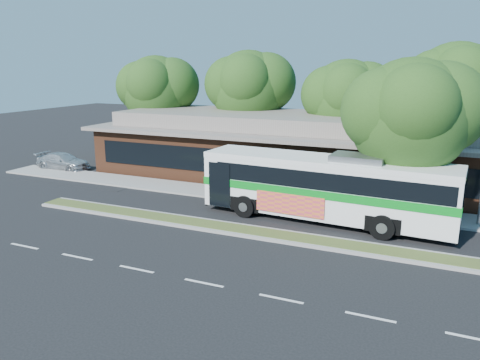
% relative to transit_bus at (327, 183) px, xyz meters
% --- Properties ---
extents(ground, '(120.00, 120.00, 0.00)m').
position_rel_transit_bus_xyz_m(ground, '(-2.40, -3.79, -2.00)').
color(ground, black).
rests_on(ground, ground).
extents(median_strip, '(26.00, 1.10, 0.15)m').
position_rel_transit_bus_xyz_m(median_strip, '(-2.40, -3.19, -1.93)').
color(median_strip, '#425624').
rests_on(median_strip, ground).
extents(sidewalk, '(44.00, 2.60, 0.12)m').
position_rel_transit_bus_xyz_m(sidewalk, '(-2.40, 2.61, -1.94)').
color(sidewalk, gray).
rests_on(sidewalk, ground).
extents(parking_lot, '(14.00, 12.00, 0.01)m').
position_rel_transit_bus_xyz_m(parking_lot, '(-20.40, 6.21, -2.00)').
color(parking_lot, black).
rests_on(parking_lot, ground).
extents(plaza_building, '(33.20, 11.20, 4.45)m').
position_rel_transit_bus_xyz_m(plaza_building, '(-2.40, 9.20, 0.13)').
color(plaza_building, brown).
rests_on(plaza_building, ground).
extents(tree_bg_a, '(6.47, 5.80, 8.63)m').
position_rel_transit_bus_xyz_m(tree_bg_a, '(-16.98, 11.35, 3.87)').
color(tree_bg_a, black).
rests_on(tree_bg_a, ground).
extents(tree_bg_b, '(6.69, 6.00, 9.00)m').
position_rel_transit_bus_xyz_m(tree_bg_b, '(-8.96, 12.35, 4.14)').
color(tree_bg_b, black).
rests_on(tree_bg_b, ground).
extents(tree_bg_c, '(6.24, 5.60, 8.26)m').
position_rel_transit_bus_xyz_m(tree_bg_c, '(-0.99, 11.34, 3.59)').
color(tree_bg_c, black).
rests_on(tree_bg_c, ground).
extents(tree_bg_d, '(6.91, 6.20, 9.37)m').
position_rel_transit_bus_xyz_m(tree_bg_d, '(6.05, 12.36, 4.42)').
color(tree_bg_d, black).
rests_on(tree_bg_d, ground).
extents(transit_bus, '(12.95, 3.61, 3.59)m').
position_rel_transit_bus_xyz_m(transit_bus, '(0.00, 0.00, 0.00)').
color(transit_bus, white).
rests_on(transit_bus, ground).
extents(sedan, '(4.36, 1.84, 1.26)m').
position_rel_transit_bus_xyz_m(sedan, '(-21.40, 4.01, -1.37)').
color(sedan, '#B2B6BA').
rests_on(sedan, ground).
extents(sidewalk_tree, '(6.47, 5.80, 8.23)m').
position_rel_transit_bus_xyz_m(sidewalk_tree, '(4.02, 1.65, 3.47)').
color(sidewalk_tree, black).
rests_on(sidewalk_tree, ground).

